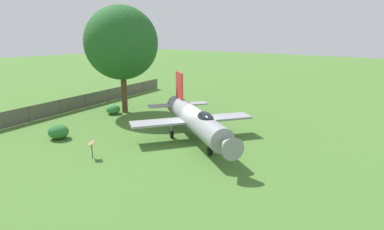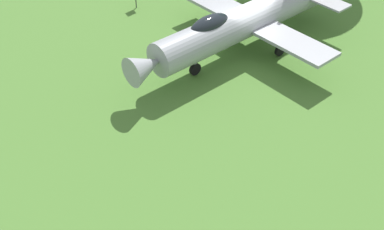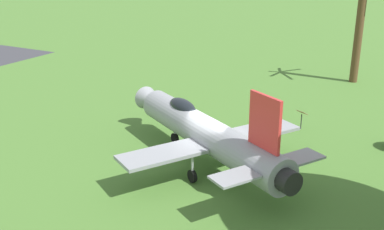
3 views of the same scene
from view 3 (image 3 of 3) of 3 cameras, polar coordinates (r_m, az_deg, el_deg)
The scene contains 4 objects.
ground_plane at distance 22.92m, azimuth 1.86°, elevation -6.21°, with size 200.00×200.00×0.00m, color #47722D.
display_jet at distance 22.52m, azimuth 1.39°, elevation -1.95°, with size 11.71×9.21×4.68m.
palm_tree at distance 38.57m, azimuth 19.75°, elevation 9.87°, with size 3.48×3.89×8.34m.
info_plaque at distance 27.92m, azimuth 13.26°, elevation -0.00°, with size 0.72×0.63×1.14m.
Camera 3 is at (-8.28, 18.89, 9.99)m, focal length 43.65 mm.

